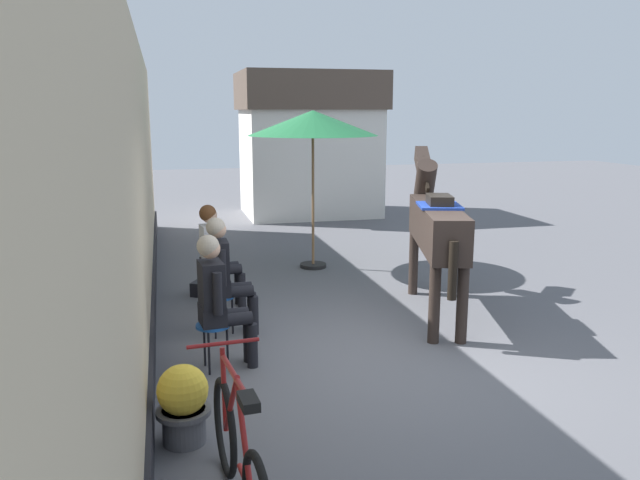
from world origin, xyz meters
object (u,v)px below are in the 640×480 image
Objects in this scene: seated_visitor_far at (216,251)px; flower_planter_near at (183,403)px; seated_visitor_middle at (225,270)px; seated_visitor_near at (218,295)px; satchel_bag at (198,288)px; saddled_horse_center at (436,225)px; leaning_bicycle at (239,459)px; cafe_parasol at (313,124)px.

seated_visitor_far reaches higher than flower_planter_near.
seated_visitor_near is at bearing -99.19° from seated_visitor_middle.
flower_planter_near is at bearing 23.11° from satchel_bag.
satchel_bag is (-0.23, 1.71, -0.68)m from seated_visitor_middle.
satchel_bag is at bearing 97.59° from seated_visitor_middle.
seated_visitor_middle is 1.00× the size of seated_visitor_far.
saddled_horse_center reaches higher than leaning_bicycle.
seated_visitor_far is (0.15, 2.03, 0.00)m from seated_visitor_near.
cafe_parasol is 3.22m from satchel_bag.
leaning_bicycle is at bearing 27.59° from satchel_bag.
seated_visitor_far is 0.98m from satchel_bag.
seated_visitor_middle and seated_visitor_far have the same top height.
seated_visitor_far is 0.79× the size of leaning_bicycle.
seated_visitor_middle is 2.49m from flower_planter_near.
saddled_horse_center is 4.22m from flower_planter_near.
saddled_horse_center is 1.66× the size of leaning_bicycle.
cafe_parasol reaches higher than flower_planter_near.
seated_visitor_near is 3.09m from saddled_horse_center.
saddled_horse_center is 1.13× the size of cafe_parasol.
seated_visitor_middle is 0.54× the size of cafe_parasol.
seated_visitor_near is 0.54× the size of cafe_parasol.
seated_visitor_far reaches higher than leaning_bicycle.
cafe_parasol reaches higher than satchel_bag.
cafe_parasol reaches higher than seated_visitor_far.
seated_visitor_middle is 3.73m from cafe_parasol.
leaning_bicycle is (-0.26, -3.41, -0.38)m from seated_visitor_middle.
leaning_bicycle is 0.68× the size of cafe_parasol.
leaning_bicycle is (0.32, -1.03, 0.06)m from flower_planter_near.
saddled_horse_center reaches higher than flower_planter_near.
saddled_horse_center is at bearing 38.13° from flower_planter_near.
seated_visitor_middle is at bearing 35.48° from satchel_bag.
satchel_bag is (-0.07, 2.71, -0.68)m from seated_visitor_near.
seated_visitor_far is (-0.02, 1.03, 0.00)m from seated_visitor_middle.
seated_visitor_far is 2.86m from saddled_horse_center.
saddled_horse_center is at bearing -70.98° from cafe_parasol.
seated_visitor_middle reaches higher than leaning_bicycle.
seated_visitor_near is 1.52m from flower_planter_near.
satchel_bag is (-1.97, -1.18, -2.26)m from cafe_parasol.
flower_planter_near is at bearing -106.43° from seated_visitor_near.
seated_visitor_near is at bearing 87.75° from leaning_bicycle.
satchel_bag is at bearing 91.44° from seated_visitor_near.
saddled_horse_center reaches higher than seated_visitor_middle.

